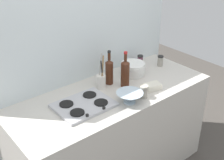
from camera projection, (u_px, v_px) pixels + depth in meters
name	position (u px, v px, depth m)	size (l,w,h in m)	color
counter_block	(112.00, 135.00, 2.71)	(1.80, 0.70, 0.90)	beige
backsplash_panel	(85.00, 60.00, 2.69)	(1.90, 0.06, 2.14)	silver
stovetop_hob	(84.00, 105.00, 2.31)	(0.44, 0.34, 0.04)	#B2B2B7
plate_stack	(133.00, 69.00, 2.79)	(0.23, 0.23, 0.11)	white
wine_bottle_leftmost	(109.00, 71.00, 2.59)	(0.07, 0.07, 0.31)	#472314
wine_bottle_mid_left	(125.00, 73.00, 2.55)	(0.07, 0.07, 0.32)	#472314
mixing_bowl	(130.00, 97.00, 2.34)	(0.22, 0.22, 0.09)	silver
butter_dish	(153.00, 86.00, 2.55)	(0.14, 0.09, 0.05)	silver
utensil_crock	(101.00, 80.00, 2.55)	(0.08, 0.08, 0.32)	silver
condiment_jar_front	(144.00, 91.00, 2.41)	(0.07, 0.07, 0.11)	#9E998C
condiment_jar_rear	(160.00, 61.00, 2.96)	(0.06, 0.06, 0.11)	#9E998C
condiment_jar_spare	(140.00, 60.00, 2.99)	(0.06, 0.06, 0.10)	#66384C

